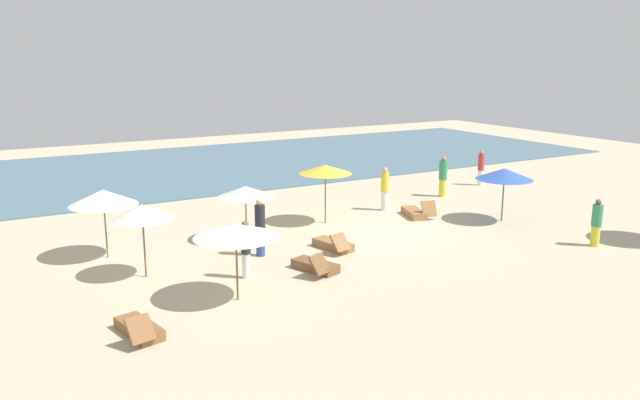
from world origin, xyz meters
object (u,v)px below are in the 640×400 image
(umbrella_4, at_px, (245,192))
(person_1, at_px, (443,176))
(umbrella_1, at_px, (142,212))
(umbrella_5, at_px, (504,174))
(umbrella_2, at_px, (103,197))
(person_3, at_px, (385,189))
(lounger_1, at_px, (139,329))
(lounger_3, at_px, (334,245))
(person_2, at_px, (597,223))
(person_4, at_px, (260,227))
(lounger_2, at_px, (316,266))
(person_0, at_px, (481,167))
(lounger_0, at_px, (415,213))
(person_5, at_px, (246,249))
(umbrella_3, at_px, (236,231))
(umbrella_0, at_px, (325,169))

(umbrella_4, height_order, person_1, umbrella_4)
(umbrella_1, relative_size, umbrella_5, 1.00)
(umbrella_2, xyz_separation_m, person_3, (11.54, 0.72, -1.07))
(lounger_1, height_order, lounger_3, lounger_1)
(person_2, bearing_deg, umbrella_5, 94.10)
(person_4, bearing_deg, lounger_1, -140.74)
(lounger_2, height_order, person_4, person_4)
(lounger_2, distance_m, person_0, 15.41)
(umbrella_4, xyz_separation_m, lounger_0, (7.30, -0.30, -1.61))
(person_0, relative_size, person_2, 1.07)
(lounger_1, height_order, person_2, person_2)
(umbrella_4, distance_m, person_5, 3.97)
(umbrella_3, bearing_deg, umbrella_4, 63.88)
(umbrella_4, relative_size, umbrella_5, 0.90)
(lounger_0, distance_m, person_4, 7.78)
(lounger_0, xyz_separation_m, person_2, (2.83, -6.28, 0.65))
(lounger_3, bearing_deg, umbrella_4, 131.21)
(umbrella_4, bearing_deg, lounger_2, -82.88)
(person_4, bearing_deg, umbrella_4, 80.74)
(umbrella_0, relative_size, umbrella_2, 1.02)
(umbrella_5, bearing_deg, person_5, -174.95)
(umbrella_1, relative_size, lounger_2, 1.24)
(umbrella_4, bearing_deg, person_0, 12.49)
(umbrella_3, relative_size, person_3, 1.24)
(umbrella_0, relative_size, person_3, 1.26)
(umbrella_2, distance_m, person_1, 15.55)
(lounger_1, relative_size, person_4, 0.91)
(person_0, height_order, person_4, person_4)
(person_4, bearing_deg, person_0, 18.92)
(lounger_2, bearing_deg, umbrella_5, 9.21)
(umbrella_1, bearing_deg, person_5, -32.14)
(umbrella_3, relative_size, person_2, 1.37)
(person_3, bearing_deg, umbrella_1, -163.75)
(umbrella_5, bearing_deg, lounger_2, -170.79)
(lounger_0, relative_size, person_5, 0.99)
(umbrella_5, xyz_separation_m, person_0, (4.29, 5.67, -0.99))
(person_1, bearing_deg, umbrella_4, -169.02)
(umbrella_2, relative_size, person_3, 1.23)
(person_0, bearing_deg, person_3, -165.45)
(person_2, xyz_separation_m, person_5, (-11.68, 3.04, 0.07))
(lounger_0, distance_m, person_3, 1.78)
(umbrella_1, xyz_separation_m, lounger_3, (6.23, -0.48, -1.81))
(umbrella_0, bearing_deg, person_0, 13.01)
(umbrella_3, height_order, person_0, umbrella_3)
(lounger_1, bearing_deg, umbrella_0, 36.47)
(umbrella_4, xyz_separation_m, person_1, (10.76, 2.09, -0.83))
(umbrella_0, distance_m, lounger_0, 4.26)
(umbrella_3, distance_m, person_5, 2.01)
(umbrella_3, relative_size, umbrella_4, 1.14)
(umbrella_5, bearing_deg, person_2, -85.90)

